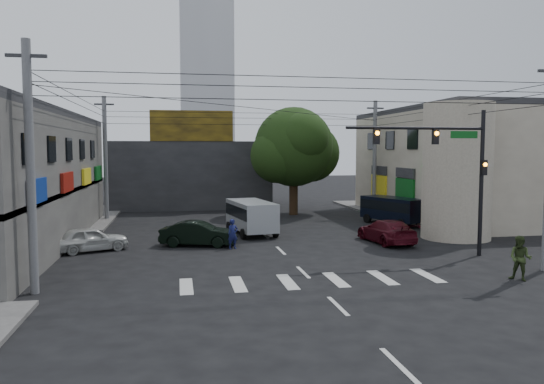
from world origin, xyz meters
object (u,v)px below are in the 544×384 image
object	(u,v)px
maroon_sedan	(386,231)
dark_sedan	(198,234)
street_tree	(294,147)
navy_van	(393,211)
pedestrian_olive	(520,258)
utility_pole_far_left	(105,159)
traffic_officer	(233,234)
utility_pole_near_left	(30,168)
white_compact	(90,239)
traffic_gantry	(451,159)
utility_pole_far_right	(375,158)
silver_minivan	(251,218)

from	to	relation	value
maroon_sedan	dark_sedan	bearing A→B (deg)	-10.77
street_tree	navy_van	bearing A→B (deg)	-50.28
street_tree	pedestrian_olive	xyz separation A→B (m)	(4.27, -22.93, -4.56)
utility_pole_far_left	traffic_officer	xyz separation A→B (m)	(8.09, -13.00, -3.81)
utility_pole_near_left	navy_van	world-z (taller)	utility_pole_near_left
utility_pole_near_left	pedestrian_olive	size ratio (longest dim) A/B	5.05
white_compact	utility_pole_near_left	bearing A→B (deg)	151.54
utility_pole_near_left	pedestrian_olive	distance (m)	19.18
traffic_gantry	utility_pole_far_left	size ratio (longest dim) A/B	0.78
utility_pole_far_right	dark_sedan	size ratio (longest dim) A/B	2.11
utility_pole_far_left	maroon_sedan	world-z (taller)	utility_pole_far_left
street_tree	dark_sedan	world-z (taller)	street_tree
utility_pole_near_left	dark_sedan	world-z (taller)	utility_pole_near_left
street_tree	utility_pole_far_left	bearing A→B (deg)	-176.05
traffic_gantry	silver_minivan	size ratio (longest dim) A/B	1.42
navy_van	traffic_officer	distance (m)	14.05
utility_pole_far_right	navy_van	xyz separation A→B (m)	(-0.82, -5.84, -3.64)
utility_pole_far_left	dark_sedan	size ratio (longest dim) A/B	2.11
dark_sedan	maroon_sedan	world-z (taller)	dark_sedan
traffic_officer	silver_minivan	bearing A→B (deg)	51.51
utility_pole_far_right	maroon_sedan	size ratio (longest dim) A/B	1.94
utility_pole_far_right	traffic_officer	world-z (taller)	utility_pole_far_right
utility_pole_near_left	white_compact	distance (m)	9.00
dark_sedan	pedestrian_olive	bearing A→B (deg)	-114.75
utility_pole_near_left	silver_minivan	distance (m)	15.94
navy_van	traffic_gantry	bearing A→B (deg)	147.71
dark_sedan	white_compact	distance (m)	5.63
utility_pole_near_left	utility_pole_far_left	xyz separation A→B (m)	(0.00, 20.50, 0.00)
white_compact	navy_van	xyz separation A→B (m)	(19.46, 6.61, 0.31)
utility_pole_far_right	dark_sedan	xyz separation A→B (m)	(-14.68, -11.84, -3.92)
traffic_gantry	silver_minivan	bearing A→B (deg)	134.94
traffic_gantry	pedestrian_olive	distance (m)	6.31
dark_sedan	silver_minivan	world-z (taller)	silver_minivan
pedestrian_olive	silver_minivan	bearing A→B (deg)	176.23
utility_pole_near_left	white_compact	bearing A→B (deg)	84.90
utility_pole_far_left	utility_pole_far_right	bearing A→B (deg)	0.00
utility_pole_far_right	white_compact	xyz separation A→B (m)	(-20.28, -12.45, -3.95)
street_tree	dark_sedan	size ratio (longest dim) A/B	2.00
silver_minivan	navy_van	bearing A→B (deg)	-85.60
utility_pole_far_left	white_compact	world-z (taller)	utility_pole_far_left
silver_minivan	traffic_officer	xyz separation A→B (m)	(-1.64, -4.61, -0.24)
traffic_officer	white_compact	bearing A→B (deg)	156.81
street_tree	white_compact	bearing A→B (deg)	-135.71
navy_van	pedestrian_olive	bearing A→B (deg)	152.12
utility_pole_near_left	silver_minivan	world-z (taller)	utility_pole_near_left
silver_minivan	maroon_sedan	bearing A→B (deg)	-130.77
traffic_officer	utility_pole_far_right	bearing A→B (deg)	26.32
navy_van	traffic_officer	size ratio (longest dim) A/B	3.23
silver_minivan	white_compact	bearing A→B (deg)	104.84
street_tree	traffic_gantry	xyz separation A→B (m)	(3.82, -18.00, -0.64)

